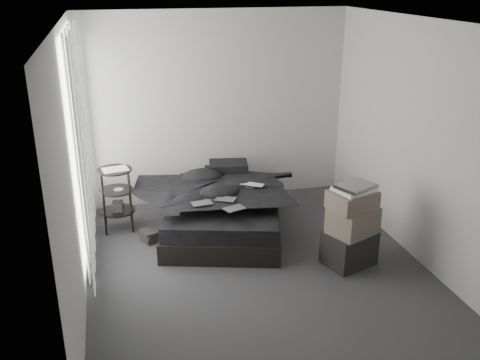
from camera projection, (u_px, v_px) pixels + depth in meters
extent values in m
cube|color=#353537|center=(258.00, 270.00, 5.81)|extent=(3.60, 4.20, 0.01)
cube|color=white|center=(261.00, 22.00, 4.87)|extent=(3.60, 4.20, 0.01)
cube|color=beige|center=(217.00, 109.00, 7.24)|extent=(3.60, 0.01, 2.60)
cube|color=beige|center=(350.00, 258.00, 3.44)|extent=(3.60, 0.01, 2.60)
cube|color=beige|center=(72.00, 172.00, 4.93)|extent=(0.01, 4.20, 2.60)
cube|color=beige|center=(420.00, 144.00, 5.75)|extent=(0.01, 4.20, 2.60)
cube|color=white|center=(77.00, 139.00, 5.73)|extent=(0.02, 2.00, 2.30)
cube|color=white|center=(83.00, 145.00, 5.76)|extent=(0.06, 2.12, 2.48)
cube|color=black|center=(224.00, 222.00, 6.65)|extent=(1.81, 2.10, 0.24)
cube|color=black|center=(224.00, 206.00, 6.57)|extent=(1.74, 2.04, 0.19)
imported|color=black|center=(224.00, 192.00, 6.46)|extent=(1.70, 1.84, 0.21)
cube|color=black|center=(224.00, 174.00, 7.17)|extent=(0.62, 0.50, 0.12)
cube|color=black|center=(228.00, 166.00, 7.11)|extent=(0.56, 0.43, 0.11)
imported|color=silver|center=(251.00, 181.00, 6.49)|extent=(0.34, 0.31, 0.02)
cube|color=black|center=(202.00, 198.00, 6.02)|extent=(0.24, 0.17, 0.01)
cube|color=black|center=(225.00, 193.00, 6.13)|extent=(0.27, 0.24, 0.01)
cube|color=black|center=(234.00, 202.00, 5.89)|extent=(0.26, 0.21, 0.01)
cylinder|color=black|center=(117.00, 200.00, 6.62)|extent=(0.43, 0.43, 0.78)
cube|color=white|center=(115.00, 170.00, 6.47)|extent=(0.34, 0.27, 0.02)
cube|color=black|center=(149.00, 236.00, 6.41)|extent=(0.22, 0.25, 0.14)
cube|color=black|center=(349.00, 248.00, 5.88)|extent=(0.62, 0.55, 0.38)
cube|color=#5F544B|center=(353.00, 221.00, 5.75)|extent=(0.59, 0.54, 0.29)
cube|color=#5F544B|center=(352.00, 200.00, 5.66)|extent=(0.54, 0.48, 0.20)
cube|color=silver|center=(354.00, 189.00, 5.62)|extent=(0.47, 0.42, 0.04)
cube|color=silver|center=(356.00, 186.00, 5.61)|extent=(0.47, 0.43, 0.04)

